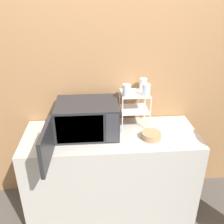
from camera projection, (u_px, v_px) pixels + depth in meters
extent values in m
cube|color=#9E7047|center=(108.00, 81.00, 2.48)|extent=(8.00, 0.06, 2.60)
cube|color=#B7B2A8|center=(111.00, 172.00, 2.53)|extent=(1.63, 0.64, 0.90)
cube|color=#262628|center=(87.00, 118.00, 2.29)|extent=(0.56, 0.42, 0.30)
cube|color=#B7B2A8|center=(80.00, 129.00, 2.10)|extent=(0.40, 0.01, 0.26)
cube|color=#333338|center=(113.00, 128.00, 2.12)|extent=(0.11, 0.01, 0.27)
cube|color=#262628|center=(47.00, 145.00, 1.89)|extent=(0.05, 0.44, 0.29)
cylinder|color=white|center=(122.00, 115.00, 2.30)|extent=(0.01, 0.01, 0.34)
cylinder|color=white|center=(150.00, 114.00, 2.32)|extent=(0.01, 0.01, 0.34)
cylinder|color=white|center=(120.00, 105.00, 2.52)|extent=(0.01, 0.01, 0.34)
cylinder|color=white|center=(145.00, 104.00, 2.53)|extent=(0.01, 0.01, 0.34)
cube|color=white|center=(134.00, 109.00, 2.42)|extent=(0.26, 0.24, 0.01)
cube|color=white|center=(135.00, 93.00, 2.34)|extent=(0.26, 0.24, 0.01)
cylinder|color=silver|center=(126.00, 90.00, 2.24)|extent=(0.07, 0.07, 0.11)
cylinder|color=silver|center=(143.00, 84.00, 2.39)|extent=(0.07, 0.07, 0.11)
cylinder|color=silver|center=(146.00, 90.00, 2.25)|extent=(0.07, 0.07, 0.11)
cylinder|color=#AD7F56|center=(151.00, 138.00, 2.26)|extent=(0.10, 0.10, 0.01)
cylinder|color=#AD7F56|center=(151.00, 135.00, 2.25)|extent=(0.18, 0.18, 0.06)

